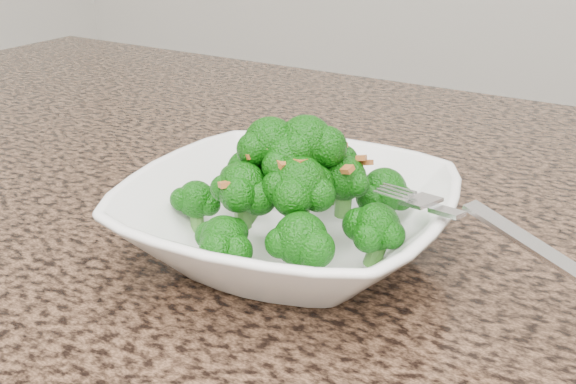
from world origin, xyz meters
The scene contains 5 objects.
granite_counter centered at (0.00, 0.30, 0.89)m, with size 1.64×1.04×0.03m, color brown.
bowl centered at (-0.03, 0.30, 0.93)m, with size 0.23×0.23×0.06m, color white.
broccoli_pile centered at (-0.03, 0.30, 0.99)m, with size 0.20×0.20×0.07m, color #0F5A0A, non-canonical shape.
garlic_topping centered at (-0.03, 0.30, 1.02)m, with size 0.12×0.12×0.01m, color #B3652B, non-canonical shape.
fork centered at (0.09, 0.30, 0.96)m, with size 0.18×0.03×0.01m, color silver, non-canonical shape.
Camera 1 is at (0.21, -0.09, 1.14)m, focal length 45.00 mm.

